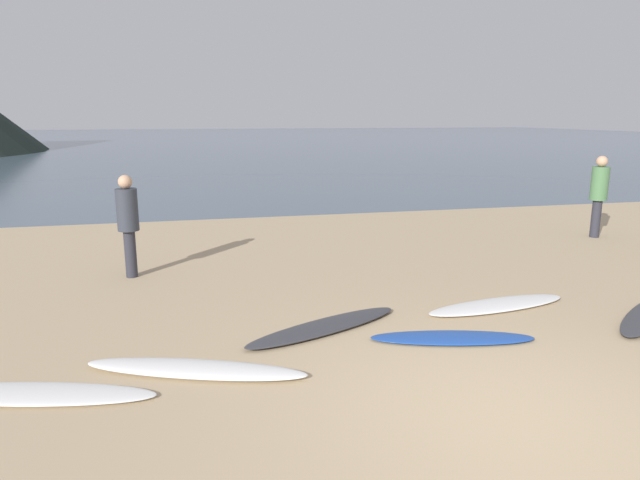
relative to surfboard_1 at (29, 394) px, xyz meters
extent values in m
cube|color=tan|center=(4.35, 8.47, -0.13)|extent=(120.00, 120.00, 0.20)
cube|color=#475B6B|center=(4.35, 59.29, -0.03)|extent=(140.00, 100.00, 0.01)
ellipsoid|color=white|center=(0.00, 0.00, 0.00)|extent=(2.55, 1.10, 0.06)
ellipsoid|color=white|center=(1.59, 0.15, 0.02)|extent=(2.43, 1.27, 0.10)
ellipsoid|color=#333338|center=(3.22, 1.03, 0.01)|extent=(2.32, 1.37, 0.09)
ellipsoid|color=#1E479E|center=(4.66, 0.35, 0.00)|extent=(2.06, 0.91, 0.06)
ellipsoid|color=white|center=(5.83, 1.31, 0.00)|extent=(2.30, 0.84, 0.07)
cylinder|color=#2D2D38|center=(0.61, 4.14, 0.37)|extent=(0.19, 0.19, 0.80)
cylinder|color=#333842|center=(0.61, 4.14, 1.12)|extent=(0.35, 0.35, 0.70)
sphere|color=tan|center=(0.61, 4.14, 1.59)|extent=(0.23, 0.23, 0.23)
cylinder|color=#2D2D38|center=(10.46, 5.08, 0.39)|extent=(0.20, 0.20, 0.84)
cylinder|color=#4C7A4C|center=(10.46, 5.08, 1.18)|extent=(0.37, 0.37, 0.73)
sphere|color=tan|center=(10.46, 5.08, 1.67)|extent=(0.24, 0.24, 0.24)
camera|label=1|loc=(1.62, -5.53, 2.66)|focal=31.52mm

